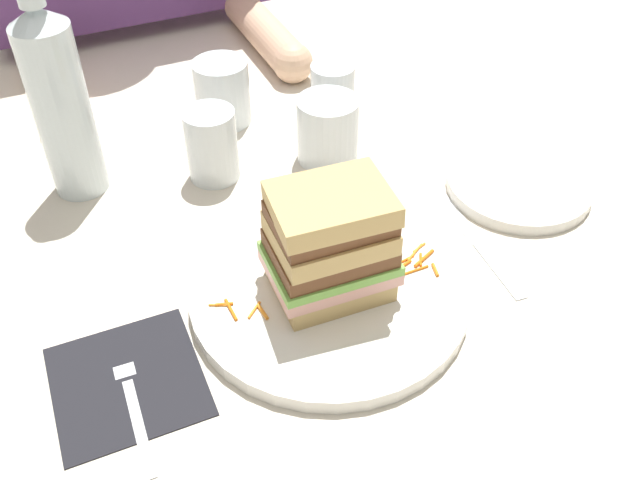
% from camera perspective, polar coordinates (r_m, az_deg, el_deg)
% --- Properties ---
extents(ground_plane, '(3.00, 3.00, 0.00)m').
position_cam_1_polar(ground_plane, '(0.75, 0.96, -5.03)').
color(ground_plane, beige).
extents(main_plate, '(0.30, 0.30, 0.02)m').
position_cam_1_polar(main_plate, '(0.75, 0.97, -4.17)').
color(main_plate, white).
rests_on(main_plate, ground_plane).
extents(sandwich, '(0.13, 0.10, 0.13)m').
position_cam_1_polar(sandwich, '(0.70, 1.02, -0.22)').
color(sandwich, tan).
rests_on(sandwich, main_plate).
extents(carrot_shred_0, '(0.02, 0.01, 0.00)m').
position_cam_1_polar(carrot_shred_0, '(0.73, -8.27, -5.26)').
color(carrot_shred_0, orange).
rests_on(carrot_shred_0, main_plate).
extents(carrot_shred_1, '(0.02, 0.01, 0.00)m').
position_cam_1_polar(carrot_shred_1, '(0.73, -7.80, -5.20)').
color(carrot_shred_1, orange).
rests_on(carrot_shred_1, main_plate).
extents(carrot_shred_2, '(0.00, 0.03, 0.00)m').
position_cam_1_polar(carrot_shred_2, '(0.72, -7.27, -5.65)').
color(carrot_shred_2, orange).
rests_on(carrot_shred_2, main_plate).
extents(carrot_shred_3, '(0.02, 0.02, 0.00)m').
position_cam_1_polar(carrot_shred_3, '(0.72, -5.38, -5.69)').
color(carrot_shred_3, orange).
rests_on(carrot_shred_3, main_plate).
extents(carrot_shred_4, '(0.01, 0.02, 0.00)m').
position_cam_1_polar(carrot_shred_4, '(0.72, -4.82, -5.60)').
color(carrot_shred_4, orange).
rests_on(carrot_shred_4, main_plate).
extents(carrot_shred_5, '(0.02, 0.01, 0.00)m').
position_cam_1_polar(carrot_shred_5, '(0.77, 6.95, -2.13)').
color(carrot_shred_5, orange).
rests_on(carrot_shred_5, main_plate).
extents(carrot_shred_6, '(0.03, 0.02, 0.00)m').
position_cam_1_polar(carrot_shred_6, '(0.78, 8.44, -1.45)').
color(carrot_shred_6, orange).
rests_on(carrot_shred_6, main_plate).
extents(carrot_shred_7, '(0.01, 0.02, 0.00)m').
position_cam_1_polar(carrot_shred_7, '(0.78, 8.13, -1.51)').
color(carrot_shred_7, orange).
rests_on(carrot_shred_7, main_plate).
extents(carrot_shred_8, '(0.02, 0.01, 0.00)m').
position_cam_1_polar(carrot_shred_8, '(0.79, 8.09, -0.61)').
color(carrot_shred_8, orange).
rests_on(carrot_shred_8, main_plate).
extents(carrot_shred_9, '(0.03, 0.00, 0.00)m').
position_cam_1_polar(carrot_shred_9, '(0.76, 7.76, -2.46)').
color(carrot_shred_9, orange).
rests_on(carrot_shred_9, main_plate).
extents(carrot_shred_10, '(0.01, 0.02, 0.00)m').
position_cam_1_polar(carrot_shred_10, '(0.77, 9.36, -2.41)').
color(carrot_shred_10, orange).
rests_on(carrot_shred_10, main_plate).
extents(carrot_shred_11, '(0.03, 0.02, 0.00)m').
position_cam_1_polar(carrot_shred_11, '(0.78, 7.74, -0.99)').
color(carrot_shred_11, orange).
rests_on(carrot_shred_11, main_plate).
extents(carrot_shred_12, '(0.03, 0.01, 0.00)m').
position_cam_1_polar(carrot_shred_12, '(0.77, 6.83, -1.68)').
color(carrot_shred_12, orange).
rests_on(carrot_shred_12, main_plate).
extents(napkin_dark, '(0.14, 0.15, 0.00)m').
position_cam_1_polar(napkin_dark, '(0.71, -15.42, -10.98)').
color(napkin_dark, black).
rests_on(napkin_dark, ground_plane).
extents(fork, '(0.02, 0.17, 0.00)m').
position_cam_1_polar(fork, '(0.69, -15.13, -12.21)').
color(fork, silver).
rests_on(fork, napkin_dark).
extents(knife, '(0.03, 0.20, 0.00)m').
position_cam_1_polar(knife, '(0.83, 12.81, -0.28)').
color(knife, silver).
rests_on(knife, ground_plane).
extents(juice_glass, '(0.08, 0.08, 0.09)m').
position_cam_1_polar(juice_glass, '(0.93, 0.62, 8.70)').
color(juice_glass, white).
rests_on(juice_glass, ground_plane).
extents(water_bottle, '(0.07, 0.07, 0.27)m').
position_cam_1_polar(water_bottle, '(0.89, -20.42, 10.52)').
color(water_bottle, silver).
rests_on(water_bottle, ground_plane).
extents(empty_tumbler_0, '(0.07, 0.07, 0.09)m').
position_cam_1_polar(empty_tumbler_0, '(0.90, -8.80, 7.66)').
color(empty_tumbler_0, silver).
rests_on(empty_tumbler_0, ground_plane).
extents(empty_tumbler_1, '(0.08, 0.08, 0.09)m').
position_cam_1_polar(empty_tumbler_1, '(1.02, -7.95, 11.83)').
color(empty_tumbler_1, silver).
rests_on(empty_tumbler_1, ground_plane).
extents(empty_tumbler_2, '(0.06, 0.06, 0.08)m').
position_cam_1_polar(empty_tumbler_2, '(1.03, 1.02, 12.11)').
color(empty_tumbler_2, silver).
rests_on(empty_tumbler_2, ground_plane).
extents(side_plate, '(0.18, 0.18, 0.02)m').
position_cam_1_polar(side_plate, '(0.93, 15.85, 4.34)').
color(side_plate, white).
rests_on(side_plate, ground_plane).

